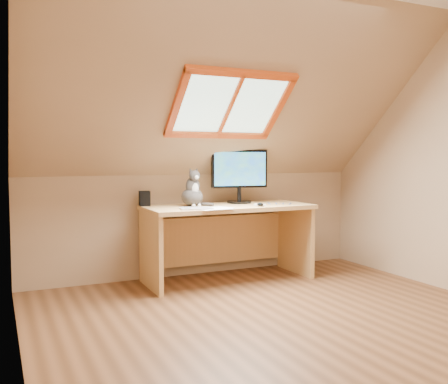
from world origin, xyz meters
TOP-DOWN VIEW (x-y plane):
  - ground at (0.00, 0.00)m, footprint 3.50×3.50m
  - room_shell at (0.00, -0.09)m, footprint 3.52×3.52m
  - desk at (0.14, 1.45)m, footprint 1.58×0.69m
  - monitor at (0.33, 1.51)m, footprint 0.57×0.24m
  - cat at (-0.20, 1.43)m, footprint 0.21×0.25m
  - desk_speaker at (-0.60, 1.63)m, footprint 0.11×0.11m
  - graphics_tablet at (-0.27, 1.16)m, footprint 0.31×0.25m
  - mouse at (0.36, 1.15)m, footprint 0.08×0.11m
  - papers at (-0.02, 1.12)m, footprint 0.35×0.30m
  - cables at (0.56, 1.26)m, footprint 0.51×0.26m

SIDE VIEW (x-z plane):
  - ground at x=0.00m, z-range 0.00..0.00m
  - desk at x=0.14m, z-range 0.14..0.86m
  - papers at x=-0.02m, z-range 0.72..0.72m
  - cables at x=0.56m, z-range 0.72..0.73m
  - graphics_tablet at x=-0.27m, z-range 0.72..0.73m
  - mouse at x=0.36m, z-range 0.72..0.75m
  - desk_speaker at x=-0.60m, z-range 0.72..0.86m
  - cat at x=-0.20m, z-range 0.67..1.03m
  - monitor at x=0.33m, z-range 0.76..1.28m
  - room_shell at x=0.00m, z-range 0.23..2.64m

